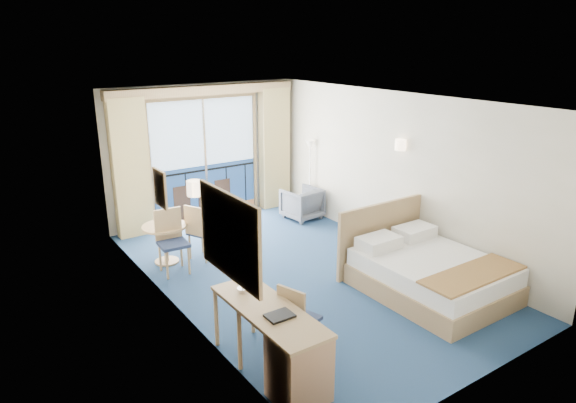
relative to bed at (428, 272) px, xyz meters
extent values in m
plane|color=navy|center=(-1.18, 1.55, -0.31)|extent=(6.50, 6.50, 0.00)
cube|color=beige|center=(-1.18, 4.81, 1.04)|extent=(4.00, 0.02, 2.70)
cube|color=beige|center=(-1.18, -1.71, 1.04)|extent=(4.00, 0.02, 2.70)
cube|color=beige|center=(-3.19, 1.55, 1.04)|extent=(0.02, 6.50, 2.70)
cube|color=beige|center=(0.83, 1.55, 1.04)|extent=(0.02, 6.50, 2.70)
cube|color=white|center=(-1.18, 1.55, 2.40)|extent=(4.00, 6.50, 0.02)
cube|color=navy|center=(-1.18, 4.77, 0.25)|extent=(2.20, 0.02, 1.08)
cube|color=silver|center=(-1.18, 4.77, 1.45)|extent=(2.20, 0.02, 1.32)
cube|color=#98592F|center=(-1.18, 4.77, -0.21)|extent=(2.20, 0.02, 0.20)
cube|color=black|center=(-1.18, 4.77, 0.69)|extent=(2.20, 0.02, 0.04)
cube|color=tan|center=(-1.18, 4.77, 2.15)|extent=(2.36, 0.03, 0.12)
cube|color=tan|center=(-2.33, 4.77, 0.89)|extent=(0.06, 0.03, 2.40)
cube|color=tan|center=(-0.03, 4.77, 0.89)|extent=(0.06, 0.03, 2.40)
cube|color=silver|center=(-1.18, 4.76, 0.89)|extent=(0.05, 0.02, 2.40)
cube|color=#392419|center=(-0.83, 4.76, 0.09)|extent=(0.35, 0.02, 0.70)
cube|color=#392419|center=(-1.73, 4.76, 0.09)|extent=(0.35, 0.02, 0.70)
cube|color=#392419|center=(-1.23, 4.76, -0.01)|extent=(0.30, 0.02, 0.45)
cube|color=black|center=(-2.08, 4.77, 0.24)|extent=(0.02, 0.01, 0.90)
cube|color=black|center=(-1.63, 4.77, 0.24)|extent=(0.03, 0.01, 0.90)
cube|color=black|center=(-1.18, 4.77, 0.24)|extent=(0.03, 0.01, 0.90)
cube|color=black|center=(-0.73, 4.77, 0.24)|extent=(0.03, 0.01, 0.90)
cube|color=black|center=(-0.28, 4.77, 0.24)|extent=(0.02, 0.01, 0.90)
cube|color=tan|center=(-2.73, 4.62, 0.97)|extent=(0.65, 0.22, 2.55)
cube|color=tan|center=(0.37, 4.62, 0.97)|extent=(0.65, 0.22, 2.55)
cube|color=tan|center=(-1.18, 4.65, 2.27)|extent=(3.80, 0.25, 0.18)
cube|color=tan|center=(-3.15, 0.05, 1.24)|extent=(0.04, 1.25, 0.95)
cube|color=silver|center=(-3.13, 0.05, 1.24)|extent=(0.01, 1.12, 0.82)
cube|color=tan|center=(-3.15, 2.00, 1.29)|extent=(0.03, 0.42, 0.52)
cube|color=gray|center=(-3.13, 2.00, 1.29)|extent=(0.01, 0.34, 0.44)
cylinder|color=#FFDCB2|center=(-3.12, 0.95, 1.54)|extent=(0.18, 0.18, 0.18)
cylinder|color=#FFDCB2|center=(0.76, 1.40, 1.54)|extent=(0.18, 0.18, 0.18)
cube|color=tan|center=(0.00, -0.09, -0.16)|extent=(1.60, 2.00, 0.30)
cube|color=white|center=(0.00, -0.09, 0.12)|extent=(1.54, 1.94, 0.25)
cube|color=#A57640|center=(0.00, -0.74, 0.26)|extent=(1.58, 0.55, 0.03)
cube|color=white|center=(-0.38, 0.63, 0.33)|extent=(0.62, 0.40, 0.18)
cube|color=white|center=(0.38, 0.63, 0.33)|extent=(0.62, 0.40, 0.18)
cube|color=tan|center=(0.00, 0.96, 0.24)|extent=(1.75, 0.06, 1.10)
cube|color=#A17555|center=(0.60, 1.16, -0.04)|extent=(0.41, 0.39, 0.54)
cube|color=silver|center=(0.57, 1.21, 0.27)|extent=(0.21, 0.19, 0.08)
imported|color=#434A51|center=(0.38, 3.61, 0.01)|extent=(0.75, 0.76, 0.63)
cylinder|color=silver|center=(0.70, 3.79, -0.29)|extent=(0.22, 0.22, 0.03)
cylinder|color=silver|center=(0.70, 3.79, 0.42)|extent=(0.02, 0.02, 1.47)
cone|color=white|center=(0.70, 3.79, 1.16)|extent=(0.20, 0.20, 0.18)
cube|color=tan|center=(-2.89, -0.28, 0.44)|extent=(0.56, 1.64, 0.04)
cube|color=#A17555|center=(-2.89, -0.84, 0.05)|extent=(0.53, 0.49, 0.73)
cylinder|color=tan|center=(-3.14, -0.07, 0.05)|extent=(0.05, 0.05, 0.73)
cylinder|color=tan|center=(-2.64, -0.07, 0.05)|extent=(0.05, 0.05, 0.73)
cylinder|color=tan|center=(-3.14, 0.49, 0.05)|extent=(0.05, 0.05, 0.73)
cylinder|color=tan|center=(-2.64, 0.49, 0.05)|extent=(0.05, 0.05, 0.73)
cube|color=#202B4A|center=(-2.39, -0.18, 0.12)|extent=(0.48, 0.48, 0.05)
cube|color=tan|center=(-2.56, -0.23, 0.35)|extent=(0.15, 0.37, 0.45)
cylinder|color=tan|center=(-2.20, -0.28, -0.10)|extent=(0.03, 0.03, 0.41)
cylinder|color=tan|center=(-2.29, 0.02, -0.10)|extent=(0.03, 0.03, 0.41)
cylinder|color=tan|center=(-2.49, -0.37, -0.10)|extent=(0.03, 0.03, 0.41)
cylinder|color=tan|center=(-2.59, -0.08, -0.10)|extent=(0.03, 0.03, 0.41)
cube|color=black|center=(-2.88, -0.49, 0.47)|extent=(0.28, 0.22, 0.03)
cylinder|color=silver|center=(-2.92, 0.22, 0.49)|extent=(0.13, 0.13, 0.02)
cylinder|color=silver|center=(-2.92, 0.22, 0.70)|extent=(0.02, 0.02, 0.43)
cone|color=white|center=(-2.92, 0.22, 0.91)|extent=(0.12, 0.12, 0.11)
cylinder|color=tan|center=(-2.73, 3.12, 0.32)|extent=(0.71, 0.71, 0.04)
cylinder|color=tan|center=(-2.73, 3.12, 0.00)|extent=(0.07, 0.07, 0.62)
cylinder|color=tan|center=(-2.73, 3.12, -0.30)|extent=(0.39, 0.39, 0.03)
cube|color=#202B4A|center=(-2.13, 2.94, 0.15)|extent=(0.54, 0.54, 0.05)
cube|color=tan|center=(-2.31, 2.86, 0.40)|extent=(0.21, 0.38, 0.48)
cylinder|color=tan|center=(-1.91, 2.87, -0.09)|extent=(0.03, 0.03, 0.44)
cylinder|color=tan|center=(-2.06, 3.16, -0.09)|extent=(0.03, 0.03, 0.44)
cylinder|color=tan|center=(-2.21, 2.72, -0.09)|extent=(0.03, 0.03, 0.44)
cylinder|color=tan|center=(-2.35, 3.02, -0.09)|extent=(0.03, 0.03, 0.44)
cube|color=#202B4A|center=(-2.77, 2.67, 0.17)|extent=(0.46, 0.46, 0.05)
cube|color=tan|center=(-2.76, 2.87, 0.44)|extent=(0.43, 0.07, 0.51)
cylinder|color=tan|center=(-2.96, 2.51, -0.08)|extent=(0.04, 0.04, 0.46)
cylinder|color=tan|center=(-2.61, 2.48, -0.08)|extent=(0.04, 0.04, 0.46)
cylinder|color=tan|center=(-2.93, 2.85, -0.08)|extent=(0.04, 0.04, 0.46)
cylinder|color=tan|center=(-2.59, 2.83, -0.08)|extent=(0.04, 0.04, 0.46)
camera|label=1|loc=(-5.47, -4.41, 3.21)|focal=32.00mm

